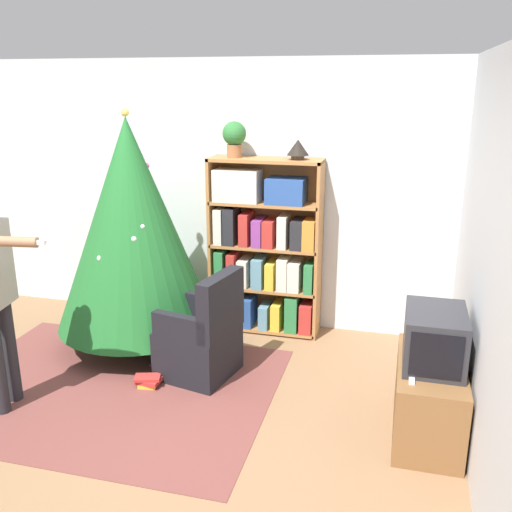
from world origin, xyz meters
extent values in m
plane|color=#846042|center=(0.00, 0.00, 0.00)|extent=(14.00, 14.00, 0.00)
cube|color=silver|center=(0.00, 2.08, 1.30)|extent=(8.00, 0.10, 2.60)
cube|color=silver|center=(2.09, 0.00, 1.30)|extent=(0.10, 8.00, 2.60)
cube|color=brown|center=(-0.67, 0.38, 0.00)|extent=(2.63, 2.04, 0.01)
cube|color=#A8703D|center=(-0.25, 1.84, 0.85)|extent=(0.03, 0.33, 1.70)
cube|color=#A8703D|center=(0.79, 1.84, 0.85)|extent=(0.03, 0.33, 1.70)
cube|color=#A8703D|center=(0.27, 1.84, 1.69)|extent=(1.07, 0.33, 0.03)
cube|color=#A8703D|center=(0.27, 2.00, 0.85)|extent=(1.07, 0.01, 1.70)
cube|color=#A8703D|center=(0.27, 1.84, 0.03)|extent=(1.04, 0.33, 0.03)
cube|color=orange|center=(-0.16, 1.81, 0.19)|extent=(0.13, 0.26, 0.28)
cube|color=#5B899E|center=(-0.03, 1.80, 0.17)|extent=(0.10, 0.25, 0.26)
cube|color=#284C93|center=(0.11, 1.82, 0.19)|extent=(0.10, 0.28, 0.29)
cube|color=#5B899E|center=(0.28, 1.81, 0.16)|extent=(0.09, 0.27, 0.23)
cube|color=gold|center=(0.40, 1.81, 0.18)|extent=(0.09, 0.28, 0.26)
cube|color=#2D7A42|center=(0.56, 1.83, 0.22)|extent=(0.12, 0.31, 0.35)
cube|color=#B22D28|center=(0.70, 1.82, 0.19)|extent=(0.12, 0.28, 0.29)
cube|color=#A8703D|center=(0.27, 1.84, 0.45)|extent=(1.04, 0.33, 0.03)
cube|color=#2D7A42|center=(-0.16, 1.82, 0.63)|extent=(0.09, 0.28, 0.34)
cube|color=#B22D28|center=(-0.04, 1.82, 0.62)|extent=(0.08, 0.28, 0.32)
cube|color=beige|center=(0.07, 1.81, 0.60)|extent=(0.10, 0.27, 0.27)
cube|color=#5B899E|center=(0.22, 1.81, 0.61)|extent=(0.11, 0.26, 0.29)
cube|color=gold|center=(0.34, 1.83, 0.59)|extent=(0.09, 0.30, 0.26)
cube|color=beige|center=(0.46, 1.82, 0.62)|extent=(0.10, 0.29, 0.31)
cube|color=beige|center=(0.57, 1.83, 0.60)|extent=(0.11, 0.31, 0.28)
cube|color=#2D7A42|center=(0.72, 1.80, 0.60)|extent=(0.08, 0.24, 0.28)
cube|color=#A8703D|center=(0.27, 1.84, 0.87)|extent=(1.04, 0.33, 0.03)
cube|color=beige|center=(-0.16, 1.81, 1.05)|extent=(0.08, 0.26, 0.34)
cube|color=#232328|center=(-0.06, 1.81, 1.06)|extent=(0.11, 0.26, 0.35)
cube|color=#B22D28|center=(0.09, 1.81, 1.03)|extent=(0.09, 0.27, 0.31)
cube|color=#843889|center=(0.21, 1.83, 1.01)|extent=(0.09, 0.31, 0.26)
cube|color=#B22D28|center=(0.32, 1.82, 1.01)|extent=(0.10, 0.28, 0.25)
cube|color=beige|center=(0.46, 1.81, 1.03)|extent=(0.09, 0.27, 0.30)
cube|color=#232328|center=(0.59, 1.82, 1.02)|extent=(0.11, 0.28, 0.27)
cube|color=orange|center=(0.71, 1.80, 1.02)|extent=(0.11, 0.25, 0.28)
cube|color=#A8703D|center=(0.27, 1.84, 1.28)|extent=(1.04, 0.33, 0.03)
cube|color=beige|center=(0.01, 1.80, 1.45)|extent=(0.43, 0.24, 0.30)
cube|color=#284C93|center=(0.47, 1.83, 1.42)|extent=(0.35, 0.31, 0.23)
cube|color=brown|center=(1.79, 0.40, 0.27)|extent=(0.45, 0.91, 0.54)
cube|color=#28282D|center=(1.79, 0.40, 0.73)|extent=(0.39, 0.55, 0.38)
cube|color=black|center=(1.79, 0.13, 0.73)|extent=(0.32, 0.01, 0.30)
cube|color=white|center=(1.66, 0.13, 0.55)|extent=(0.04, 0.12, 0.02)
cylinder|color=#4C3323|center=(-0.80, 1.22, 0.05)|extent=(0.36, 0.36, 0.10)
cylinder|color=brown|center=(-0.80, 1.22, 0.16)|extent=(0.08, 0.08, 0.12)
cone|color=#1E6028|center=(-0.80, 1.22, 1.16)|extent=(1.44, 1.44, 1.88)
sphere|color=silver|center=(-0.91, 0.82, 0.96)|extent=(0.06, 0.06, 0.06)
sphere|color=#B74C93|center=(-1.09, 1.12, 1.26)|extent=(0.04, 0.04, 0.04)
sphere|color=silver|center=(-0.59, 0.98, 1.21)|extent=(0.05, 0.05, 0.05)
sphere|color=silver|center=(-0.63, 0.90, 1.12)|extent=(0.05, 0.05, 0.05)
sphere|color=#B74C93|center=(-0.67, 1.30, 1.68)|extent=(0.05, 0.05, 0.05)
sphere|color=#E5CC4C|center=(-0.80, 1.22, 2.13)|extent=(0.07, 0.07, 0.07)
cube|color=black|center=(-0.06, 0.80, 0.21)|extent=(0.67, 0.67, 0.42)
cube|color=black|center=(0.17, 0.75, 0.67)|extent=(0.24, 0.57, 0.50)
cube|color=black|center=(0.00, 1.04, 0.52)|extent=(0.51, 0.18, 0.20)
cube|color=black|center=(-0.11, 0.57, 0.52)|extent=(0.51, 0.18, 0.20)
cylinder|color=#232328|center=(-1.30, 0.06, 0.41)|extent=(0.11, 0.11, 0.82)
cylinder|color=#8C6647|center=(-1.32, 0.17, 1.10)|extent=(0.07, 0.07, 0.49)
cylinder|color=#8C6647|center=(-1.02, -0.20, 1.37)|extent=(0.49, 0.14, 0.07)
cube|color=white|center=(-0.78, -0.16, 1.37)|extent=(0.11, 0.05, 0.03)
cylinder|color=#935B38|center=(-0.03, 1.84, 1.76)|extent=(0.14, 0.14, 0.12)
sphere|color=#2D7033|center=(-0.03, 1.84, 1.92)|extent=(0.22, 0.22, 0.22)
cylinder|color=#473828|center=(0.57, 1.84, 1.72)|extent=(0.12, 0.12, 0.04)
cone|color=black|center=(0.57, 1.84, 1.81)|extent=(0.20, 0.20, 0.14)
cube|color=#843889|center=(-0.41, 0.87, 0.01)|extent=(0.22, 0.14, 0.02)
cube|color=beige|center=(-0.40, 0.87, 0.03)|extent=(0.17, 0.15, 0.02)
cube|color=gold|center=(-0.38, 0.50, 0.02)|extent=(0.16, 0.16, 0.03)
cube|color=#B22D28|center=(-0.38, 0.50, 0.05)|extent=(0.19, 0.15, 0.03)
cube|color=#B22D28|center=(-0.39, 0.50, 0.08)|extent=(0.23, 0.18, 0.02)
camera|label=1|loc=(1.51, -3.28, 2.37)|focal=40.00mm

